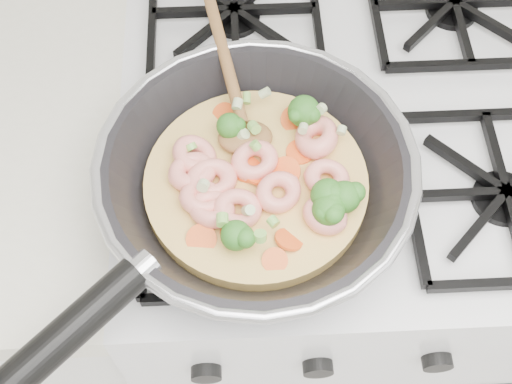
{
  "coord_description": "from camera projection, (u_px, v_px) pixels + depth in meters",
  "views": [
    {
      "loc": [
        -0.15,
        1.18,
        1.58
      ],
      "look_at": [
        -0.13,
        1.56,
        0.93
      ],
      "focal_mm": 46.99,
      "sensor_mm": 36.0,
      "label": 1
    }
  ],
  "objects": [
    {
      "name": "skillet",
      "position": [
        254.0,
        180.0,
        0.72
      ],
      "size": [
        0.44,
        0.54,
        0.09
      ],
      "rotation": [
        0.0,
        0.0,
        -0.2
      ],
      "color": "black",
      "rests_on": "stove"
    },
    {
      "name": "stove",
      "position": [
        325.0,
        251.0,
        1.23
      ],
      "size": [
        0.6,
        0.6,
        0.92
      ],
      "color": "white",
      "rests_on": "ground"
    }
  ]
}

